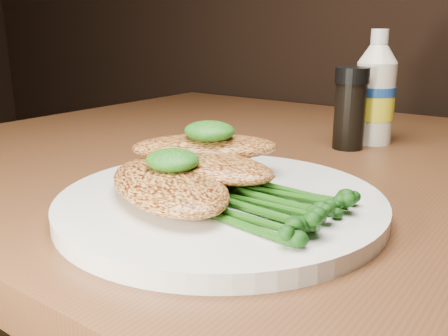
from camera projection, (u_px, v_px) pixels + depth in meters
The scene contains 9 objects.
plate at pixel (221, 203), 0.44m from camera, with size 0.29×0.29×0.02m, color white.
chicken_front at pixel (168, 184), 0.42m from camera, with size 0.16×0.09×0.03m, color #D58E43.
chicken_mid at pixel (205, 165), 0.45m from camera, with size 0.15×0.07×0.02m, color #D58E43.
chicken_back at pixel (205, 147), 0.49m from camera, with size 0.15×0.07×0.02m, color #D58E43.
pesto_front at pixel (172, 160), 0.42m from camera, with size 0.05×0.05×0.02m, color black.
pesto_back at pixel (209, 131), 0.48m from camera, with size 0.05×0.05×0.02m, color black.
broccolini_bundle at pixel (266, 197), 0.40m from camera, with size 0.14×0.11×0.02m, color #1B4E11, non-canonical shape.
mayo_bottle at pixel (375, 87), 0.67m from camera, with size 0.06×0.06×0.16m, color beige, non-canonical shape.
pepper_grinder at pixel (350, 109), 0.65m from camera, with size 0.04×0.04×0.11m, color black, non-canonical shape.
Camera 1 is at (0.19, 0.51, 0.91)m, focal length 39.27 mm.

